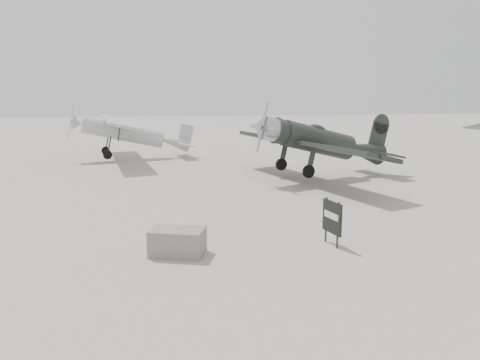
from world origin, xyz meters
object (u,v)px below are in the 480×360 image
(lowwing_monoplane, at_px, (323,142))
(highwing_monoplane, at_px, (128,129))
(sign_board, at_px, (332,218))
(equipment_block, at_px, (178,242))

(lowwing_monoplane, bearing_deg, highwing_monoplane, 121.52)
(sign_board, bearing_deg, lowwing_monoplane, 60.51)
(lowwing_monoplane, height_order, highwing_monoplane, lowwing_monoplane)
(highwing_monoplane, relative_size, sign_board, 8.25)
(equipment_block, height_order, sign_board, sign_board)
(highwing_monoplane, relative_size, equipment_block, 7.77)
(highwing_monoplane, bearing_deg, equipment_block, -91.84)
(highwing_monoplane, bearing_deg, sign_board, -79.34)
(highwing_monoplane, height_order, equipment_block, highwing_monoplane)
(lowwing_monoplane, distance_m, sign_board, 11.62)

